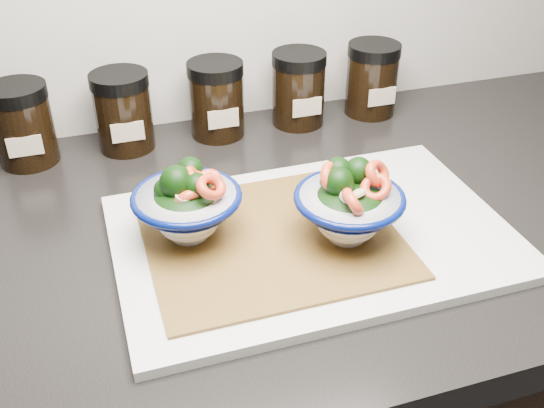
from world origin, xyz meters
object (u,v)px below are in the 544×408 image
object	(u,v)px
cutting_board	(312,236)
spice_jar_d	(298,88)
bowl_left	(188,205)
spice_jar_b	(123,111)
spice_jar_c	(217,99)
spice_jar_a	(23,124)
spice_jar_e	(372,79)
bowl_right	(348,206)

from	to	relation	value
cutting_board	spice_jar_d	bearing A→B (deg)	73.27
spice_jar_d	bowl_left	bearing A→B (deg)	-130.43
spice_jar_b	spice_jar_c	size ratio (longest dim) A/B	1.00
cutting_board	bowl_left	distance (m)	0.15
cutting_board	spice_jar_a	xyz separation A→B (m)	(-0.31, 0.30, 0.05)
cutting_board	spice_jar_a	world-z (taller)	spice_jar_a
spice_jar_a	spice_jar_e	xyz separation A→B (m)	(0.52, 0.00, 0.00)
cutting_board	spice_jar_e	world-z (taller)	spice_jar_e
spice_jar_a	spice_jar_e	size ratio (longest dim) A/B	1.00
bowl_right	spice_jar_b	size ratio (longest dim) A/B	1.09
cutting_board	spice_jar_e	distance (m)	0.37
spice_jar_c	spice_jar_d	distance (m)	0.13
spice_jar_d	spice_jar_e	bearing A→B (deg)	0.00
cutting_board	spice_jar_d	distance (m)	0.31
bowl_right	spice_jar_b	bearing A→B (deg)	122.80
spice_jar_c	cutting_board	bearing A→B (deg)	-82.56
bowl_right	spice_jar_c	bearing A→B (deg)	102.44
bowl_right	cutting_board	bearing A→B (deg)	143.95
spice_jar_e	bowl_right	bearing A→B (deg)	-119.37
bowl_left	spice_jar_d	world-z (taller)	spice_jar_d
bowl_left	spice_jar_c	distance (m)	0.28
bowl_left	spice_jar_a	world-z (taller)	spice_jar_a
bowl_left	spice_jar_a	bearing A→B (deg)	123.25
bowl_right	spice_jar_e	size ratio (longest dim) A/B	1.09
cutting_board	bowl_left	size ratio (longest dim) A/B	3.67
spice_jar_b	spice_jar_c	distance (m)	0.14
spice_jar_b	spice_jar_c	world-z (taller)	same
spice_jar_a	spice_jar_d	bearing A→B (deg)	0.00
spice_jar_c	spice_jar_d	bearing A→B (deg)	0.00
spice_jar_c	spice_jar_d	world-z (taller)	same
spice_jar_a	bowl_right	bearing A→B (deg)	-43.17
bowl_right	spice_jar_a	xyz separation A→B (m)	(-0.34, 0.32, 0.00)
cutting_board	spice_jar_c	distance (m)	0.30
spice_jar_c	spice_jar_b	bearing A→B (deg)	180.00
spice_jar_a	spice_jar_c	size ratio (longest dim) A/B	1.00
spice_jar_a	spice_jar_d	world-z (taller)	same
bowl_left	spice_jar_c	xyz separation A→B (m)	(0.10, 0.26, 0.00)
spice_jar_b	spice_jar_a	bearing A→B (deg)	180.00
spice_jar_a	spice_jar_e	world-z (taller)	same
bowl_left	bowl_right	size ratio (longest dim) A/B	0.99
spice_jar_a	spice_jar_d	size ratio (longest dim) A/B	1.00
cutting_board	bowl_right	distance (m)	0.06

